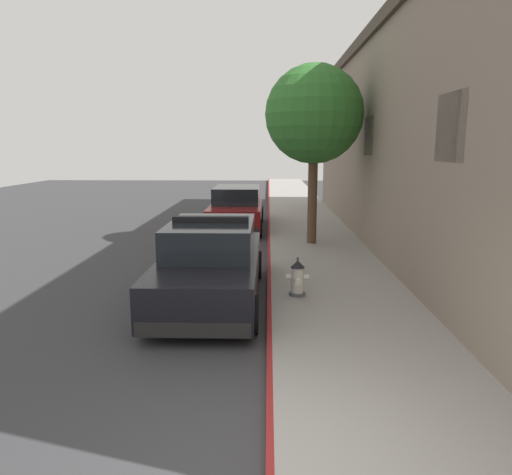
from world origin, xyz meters
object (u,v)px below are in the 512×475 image
police_cruiser (211,264)px  street_tree (314,115)px  fire_hydrant (297,278)px  parked_car_silver_ahead (237,209)px

police_cruiser → street_tree: size_ratio=0.93×
fire_hydrant → police_cruiser: bearing=175.6°
police_cruiser → street_tree: (2.44, 5.15, 3.18)m
police_cruiser → parked_car_silver_ahead: (-0.05, 8.58, -0.00)m
fire_hydrant → street_tree: size_ratio=0.15×
police_cruiser → parked_car_silver_ahead: 8.58m
fire_hydrant → street_tree: bearing=82.0°
police_cruiser → street_tree: street_tree is taller
fire_hydrant → street_tree: (0.74, 5.28, 3.42)m
police_cruiser → fire_hydrant: (1.70, -0.13, -0.24)m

